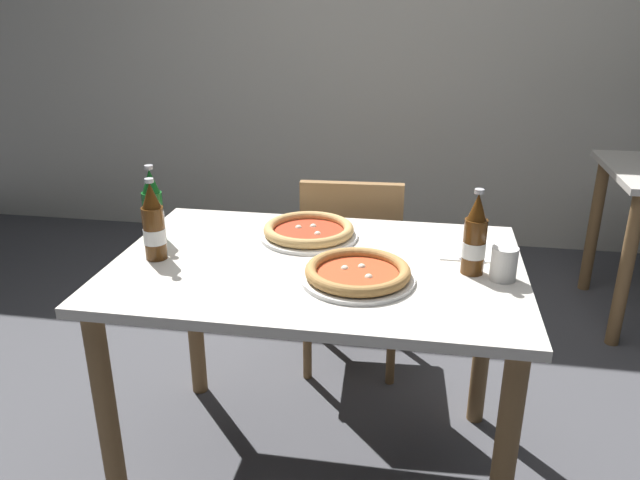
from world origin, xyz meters
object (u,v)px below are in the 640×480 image
at_px(chair_behind_table, 352,264).
at_px(paper_cup, 504,263).
at_px(pizza_marinara_far, 358,273).
at_px(beer_bottle_right, 154,226).
at_px(beer_bottle_center, 475,238).
at_px(napkin_with_cutlery, 469,250).
at_px(beer_bottle_left, 153,209).
at_px(dining_table_main, 317,297).
at_px(pizza_margherita_near, 309,231).

relative_size(chair_behind_table, paper_cup, 8.95).
height_order(pizza_marinara_far, beer_bottle_right, beer_bottle_right).
height_order(beer_bottle_right, paper_cup, beer_bottle_right).
bearing_deg(beer_bottle_center, napkin_with_cutlery, 89.76).
height_order(beer_bottle_left, beer_bottle_center, same).
distance_m(dining_table_main, paper_cup, 0.55).
bearing_deg(pizza_marinara_far, pizza_margherita_near, 123.02).
xyz_separation_m(pizza_margherita_near, pizza_marinara_far, (0.19, -0.30, 0.00)).
bearing_deg(dining_table_main, beer_bottle_left, 171.08).
xyz_separation_m(beer_bottle_left, paper_cup, (1.07, -0.12, -0.06)).
distance_m(chair_behind_table, napkin_with_cutlery, 0.66).
relative_size(pizza_margherita_near, beer_bottle_left, 1.29).
bearing_deg(paper_cup, beer_bottle_right, -178.72).
bearing_deg(paper_cup, beer_bottle_center, 159.01).
distance_m(beer_bottle_right, paper_cup, 1.01).
height_order(pizza_margherita_near, beer_bottle_right, beer_bottle_right).
bearing_deg(beer_bottle_left, dining_table_main, -8.92).
relative_size(pizza_marinara_far, paper_cup, 3.34).
bearing_deg(chair_behind_table, beer_bottle_left, 39.16).
height_order(chair_behind_table, pizza_marinara_far, chair_behind_table).
bearing_deg(beer_bottle_center, beer_bottle_left, 175.12).
height_order(pizza_margherita_near, beer_bottle_left, beer_bottle_left).
xyz_separation_m(pizza_margherita_near, beer_bottle_center, (0.51, -0.19, 0.08)).
relative_size(napkin_with_cutlery, paper_cup, 2.00).
height_order(dining_table_main, pizza_margherita_near, pizza_margherita_near).
distance_m(pizza_marinara_far, beer_bottle_center, 0.34).
relative_size(beer_bottle_left, beer_bottle_center, 1.00).
bearing_deg(chair_behind_table, dining_table_main, 83.57).
bearing_deg(pizza_margherita_near, dining_table_main, -72.28).
distance_m(beer_bottle_right, napkin_with_cutlery, 0.95).
bearing_deg(beer_bottle_left, chair_behind_table, 42.40).
relative_size(pizza_marinara_far, beer_bottle_right, 1.29).
bearing_deg(chair_behind_table, beer_bottle_right, 49.09).
distance_m(napkin_with_cutlery, paper_cup, 0.22).
relative_size(pizza_marinara_far, beer_bottle_left, 1.29).
xyz_separation_m(dining_table_main, beer_bottle_left, (-0.54, 0.08, 0.22)).
bearing_deg(napkin_with_cutlery, paper_cup, -67.65).
bearing_deg(beer_bottle_right, paper_cup, 1.28).
bearing_deg(napkin_with_cutlery, pizza_marinara_far, -139.24).
bearing_deg(paper_cup, pizza_margherita_near, 159.19).
bearing_deg(beer_bottle_left, pizza_marinara_far, -15.74).
xyz_separation_m(dining_table_main, pizza_marinara_far, (0.13, -0.10, 0.13)).
xyz_separation_m(beer_bottle_right, paper_cup, (1.00, 0.02, -0.06)).
distance_m(pizza_margherita_near, beer_bottle_left, 0.50).
xyz_separation_m(chair_behind_table, beer_bottle_right, (-0.51, -0.66, 0.37)).
bearing_deg(chair_behind_table, paper_cup, 124.33).
distance_m(pizza_margherita_near, beer_bottle_right, 0.49).
xyz_separation_m(pizza_margherita_near, beer_bottle_right, (-0.42, -0.25, 0.08)).
bearing_deg(chair_behind_table, beer_bottle_center, 120.77).
xyz_separation_m(beer_bottle_right, napkin_with_cutlery, (0.92, 0.22, -0.10)).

